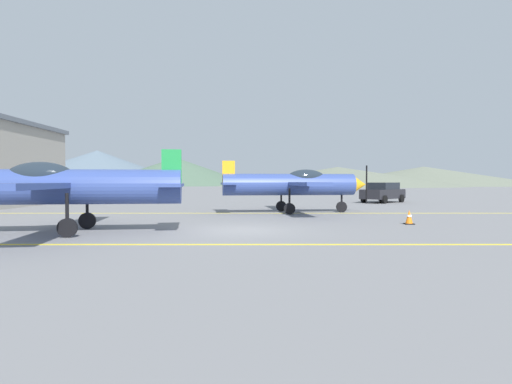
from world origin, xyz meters
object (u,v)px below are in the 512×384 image
(traffic_cone_front, at_px, (408,217))
(car_sedan, at_px, (382,192))
(airplane_near, at_px, (60,186))
(airplane_mid, at_px, (293,184))

(traffic_cone_front, bearing_deg, car_sedan, 76.55)
(airplane_near, height_order, airplane_mid, same)
(airplane_mid, distance_m, car_sedan, 13.72)
(car_sedan, bearing_deg, traffic_cone_front, -103.45)
(airplane_near, relative_size, traffic_cone_front, 16.05)
(airplane_near, relative_size, car_sedan, 2.19)
(car_sedan, relative_size, traffic_cone_front, 7.32)
(airplane_near, relative_size, airplane_mid, 1.00)
(airplane_near, distance_m, car_sedan, 26.22)
(airplane_mid, relative_size, traffic_cone_front, 16.05)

